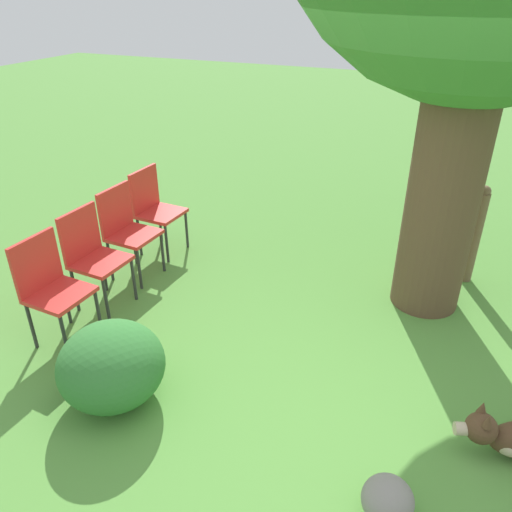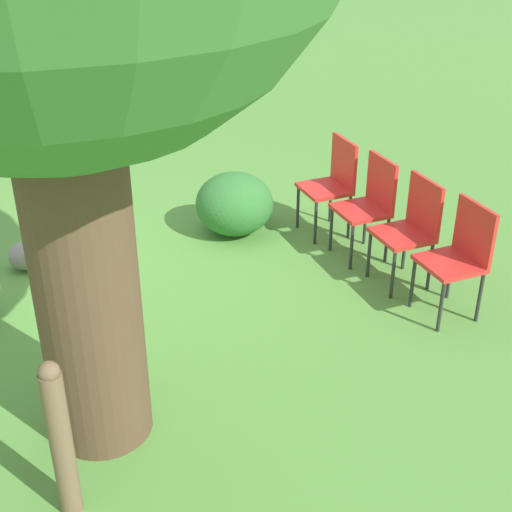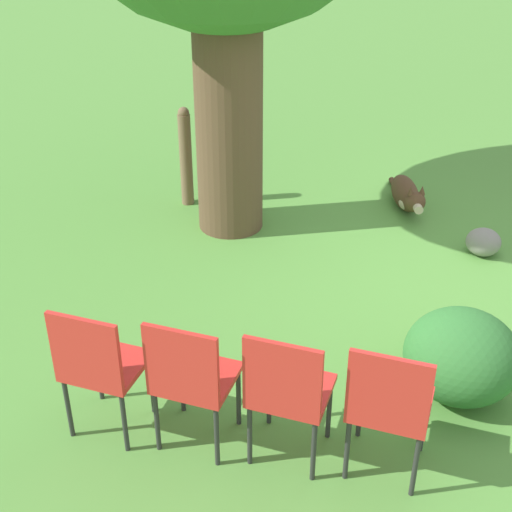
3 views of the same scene
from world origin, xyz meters
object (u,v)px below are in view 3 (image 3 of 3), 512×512
object	(u,v)px
red_chair_1	(287,389)
dog	(407,195)
red_chair_0	(389,403)
fence_post	(186,156)
red_chair_2	(191,376)
tennis_ball	(246,166)
red_chair_3	(98,363)

from	to	relation	value
red_chair_1	dog	bearing A→B (deg)	-2.41
red_chair_0	fence_post	bearing A→B (deg)	40.48
red_chair_2	tennis_ball	distance (m)	4.31
red_chair_1	red_chair_3	bearing A→B (deg)	97.40
fence_post	red_chair_0	size ratio (longest dim) A/B	1.09
dog	red_chair_3	size ratio (longest dim) A/B	1.17
dog	red_chair_1	world-z (taller)	red_chair_1
red_chair_2	red_chair_0	bearing A→B (deg)	-82.60
dog	red_chair_3	distance (m)	3.98
fence_post	red_chair_2	world-z (taller)	fence_post
fence_post	tennis_ball	world-z (taller)	fence_post
dog	tennis_ball	xyz separation A→B (m)	(0.55, 1.82, -0.12)
red_chair_0	red_chair_2	distance (m)	1.12
dog	red_chair_0	xyz separation A→B (m)	(-3.55, -0.20, 0.39)
fence_post	red_chair_3	size ratio (longest dim) A/B	1.09
red_chair_0	red_chair_3	bearing A→B (deg)	97.40
red_chair_3	red_chair_2	bearing A→B (deg)	-82.60
red_chair_3	tennis_ball	xyz separation A→B (m)	(4.23, 0.34, -0.50)
red_chair_3	dog	bearing A→B (deg)	-18.59
fence_post	red_chair_2	size ratio (longest dim) A/B	1.09
fence_post	red_chair_0	world-z (taller)	fence_post
fence_post	red_chair_3	world-z (taller)	fence_post
red_chair_3	red_chair_0	bearing A→B (deg)	-82.60
red_chair_0	red_chair_3	size ratio (longest dim) A/B	1.00
red_chair_1	red_chair_3	xyz separation A→B (m)	(-0.08, 1.12, 0.00)
fence_post	red_chair_0	distance (m)	3.88
dog	red_chair_2	size ratio (longest dim) A/B	1.17
dog	red_chair_0	world-z (taller)	red_chair_0
red_chair_0	tennis_ball	xyz separation A→B (m)	(4.11, 2.02, -0.50)
fence_post	red_chair_2	xyz separation A→B (m)	(-3.17, -1.22, 0.03)
red_chair_1	red_chair_0	bearing A→B (deg)	-82.60
tennis_ball	fence_post	bearing A→B (deg)	162.46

